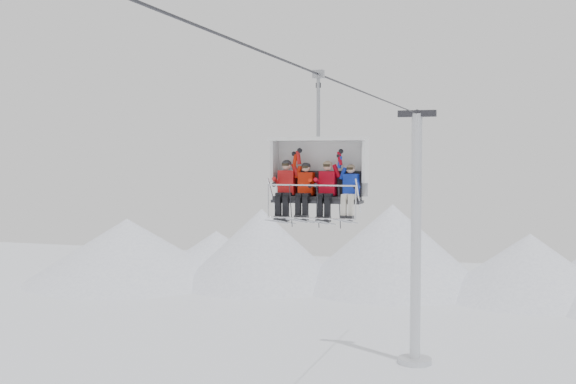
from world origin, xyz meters
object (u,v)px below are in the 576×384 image
(lift_tower_right, at_px, (416,256))
(chairlift_carrier, at_px, (319,169))
(skier_center_left, at_px, (305,188))
(skier_far_right, at_px, (350,190))
(skier_center_right, at_px, (327,188))
(skier_far_left, at_px, (286,187))

(lift_tower_right, distance_m, chairlift_carrier, 19.83)
(skier_center_left, xyz_separation_m, skier_far_right, (1.25, -0.01, -0.02))
(chairlift_carrier, bearing_deg, skier_center_right, -46.51)
(skier_center_left, relative_size, skier_far_right, 1.00)
(chairlift_carrier, relative_size, skier_center_right, 2.30)
(lift_tower_right, xyz_separation_m, skier_center_left, (-0.31, -19.52, 4.44))
(chairlift_carrier, relative_size, skier_far_right, 2.36)
(skier_far_left, height_order, skier_far_right, skier_far_left)
(skier_center_left, relative_size, skier_center_right, 0.98)
(chairlift_carrier, distance_m, skier_far_right, 1.12)
(chairlift_carrier, height_order, skier_far_left, chairlift_carrier)
(skier_far_left, height_order, skier_center_right, skier_far_left)
(lift_tower_right, xyz_separation_m, skier_far_right, (0.93, -19.52, 4.42))
(skier_far_left, xyz_separation_m, skier_far_right, (1.80, -0.01, -0.05))
(chairlift_carrier, xyz_separation_m, skier_far_right, (0.93, -0.32, -0.53))
(chairlift_carrier, xyz_separation_m, skier_center_left, (-0.31, -0.31, -0.51))
(skier_far_left, distance_m, skier_center_right, 1.16)
(lift_tower_right, bearing_deg, skier_far_right, -87.27)
(chairlift_carrier, xyz_separation_m, skier_center_right, (0.29, -0.31, -0.49))
(skier_center_left, bearing_deg, skier_far_right, -0.25)
(chairlift_carrier, bearing_deg, skier_center_left, -135.26)
(chairlift_carrier, bearing_deg, skier_far_right, -18.80)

